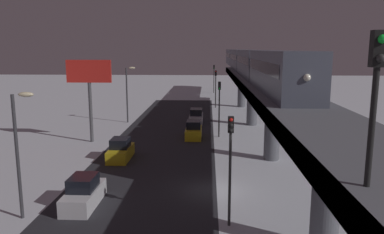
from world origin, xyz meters
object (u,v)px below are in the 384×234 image
at_px(sedan_silver, 196,117).
at_px(traffic_light_far, 216,83).
at_px(traffic_light_mid, 219,101).
at_px(sedan_yellow, 194,131).
at_px(traffic_light_distant, 214,75).
at_px(commercial_billboard, 89,79).
at_px(sedan_yellow_3, 121,151).
at_px(subway_train, 246,60).
at_px(traffic_light_near, 230,155).
at_px(rail_signal, 376,82).
at_px(sedan_white, 84,193).

distance_m(sedan_silver, traffic_light_far, 14.53).
bearing_deg(traffic_light_mid, traffic_light_far, -90.00).
relative_size(sedan_yellow, traffic_light_mid, 0.63).
relative_size(traffic_light_distant, commercial_billboard, 0.72).
bearing_deg(sedan_yellow_3, commercial_billboard, -54.04).
xyz_separation_m(sedan_yellow_3, sedan_silver, (-6.40, -17.59, 0.00)).
distance_m(sedan_yellow, sedan_yellow_3, 10.84).
distance_m(subway_train, traffic_light_distant, 27.93).
relative_size(traffic_light_near, traffic_light_far, 1.00).
relative_size(sedan_yellow_3, commercial_billboard, 0.47).
bearing_deg(commercial_billboard, rail_signal, 119.30).
relative_size(rail_signal, traffic_light_distant, 0.62).
bearing_deg(sedan_yellow, sedan_white, -108.47).
bearing_deg(traffic_light_mid, sedan_yellow, 9.90).
relative_size(sedan_silver, traffic_light_mid, 0.72).
bearing_deg(sedan_silver, traffic_light_mid, -70.79).
distance_m(sedan_yellow_3, traffic_light_distant, 54.47).
bearing_deg(sedan_white, sedan_yellow_3, -90.00).
relative_size(sedan_silver, traffic_light_near, 0.72).
xyz_separation_m(subway_train, traffic_light_near, (4.58, 39.20, -4.09)).
distance_m(sedan_white, sedan_yellow_3, 10.40).
relative_size(subway_train, traffic_light_far, 11.57).
xyz_separation_m(sedan_white, traffic_light_mid, (-9.30, -19.66, 3.40)).
height_order(subway_train, traffic_light_distant, subway_train).
xyz_separation_m(rail_signal, traffic_light_near, (2.92, -10.77, -5.03)).
bearing_deg(subway_train, rail_signal, 88.09).
bearing_deg(sedan_silver, subway_train, 49.40).
distance_m(sedan_yellow, commercial_billboard, 12.82).
xyz_separation_m(sedan_yellow, sedan_silver, (0.00, -8.83, 0.00)).
distance_m(traffic_light_far, traffic_light_distant, 22.15).
relative_size(subway_train, traffic_light_near, 11.57).
height_order(sedan_silver, traffic_light_distant, traffic_light_distant).
xyz_separation_m(subway_train, traffic_light_far, (4.58, -5.10, -4.09)).
relative_size(sedan_yellow, sedan_yellow_3, 0.97).
distance_m(traffic_light_near, commercial_billboard, 24.00).
bearing_deg(sedan_white, traffic_light_distant, -98.27).
bearing_deg(traffic_light_far, sedan_yellow, 82.71).
height_order(subway_train, traffic_light_near, subway_train).
height_order(sedan_silver, commercial_billboard, commercial_billboard).
bearing_deg(commercial_billboard, sedan_white, 105.52).
bearing_deg(commercial_billboard, sedan_yellow, -168.22).
xyz_separation_m(sedan_yellow, traffic_light_mid, (-2.90, -0.51, 3.40)).
bearing_deg(traffic_light_far, commercial_billboard, 60.76).
bearing_deg(traffic_light_near, traffic_light_distant, -90.00).
height_order(sedan_white, traffic_light_near, traffic_light_near).
bearing_deg(traffic_light_distant, subway_train, 99.55).
bearing_deg(subway_train, sedan_yellow_3, 62.19).
relative_size(sedan_yellow, traffic_light_near, 0.63).
bearing_deg(traffic_light_distant, commercial_billboard, 73.48).
bearing_deg(traffic_light_distant, sedan_white, 81.73).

